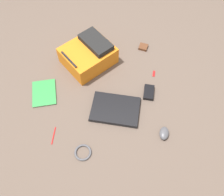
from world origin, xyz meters
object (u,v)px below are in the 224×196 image
(computer_mouse, at_px, (164,133))
(power_brick, at_px, (149,92))
(laptop, at_px, (115,109))
(backpack, at_px, (89,54))
(pen_black, at_px, (54,136))
(cable_coil, at_px, (83,152))
(earbud_pouch, at_px, (143,47))
(book_blue, at_px, (44,93))
(usb_stick, at_px, (154,74))

(computer_mouse, height_order, power_brick, computer_mouse)
(computer_mouse, bearing_deg, laptop, 162.58)
(backpack, bearing_deg, pen_black, -103.99)
(cable_coil, xyz_separation_m, earbud_pouch, (0.40, 0.99, 0.00))
(computer_mouse, bearing_deg, pen_black, -166.96)
(cable_coil, height_order, pen_black, cable_coil)
(backpack, relative_size, earbud_pouch, 7.01)
(book_blue, relative_size, earbud_pouch, 3.79)
(pen_black, bearing_deg, laptop, 29.29)
(cable_coil, bearing_deg, book_blue, 128.90)
(cable_coil, height_order, usb_stick, cable_coil)
(laptop, xyz_separation_m, pen_black, (-0.42, -0.24, -0.01))
(computer_mouse, xyz_separation_m, pen_black, (-0.78, -0.07, -0.02))
(backpack, xyz_separation_m, cable_coil, (0.05, -0.80, -0.08))
(backpack, xyz_separation_m, usb_stick, (0.55, -0.09, -0.08))
(pen_black, relative_size, usb_stick, 2.21)
(book_blue, distance_m, earbud_pouch, 0.94)
(backpack, bearing_deg, cable_coil, -86.30)
(backpack, relative_size, pen_black, 3.87)
(power_brick, height_order, usb_stick, power_brick)
(power_brick, bearing_deg, pen_black, -148.98)
(laptop, bearing_deg, usb_stick, 50.86)
(cable_coil, distance_m, pen_black, 0.25)
(laptop, bearing_deg, book_blue, 169.02)
(cable_coil, relative_size, earbud_pouch, 1.64)
(laptop, bearing_deg, computer_mouse, -25.53)
(pen_black, distance_m, earbud_pouch, 1.08)
(backpack, bearing_deg, power_brick, -30.03)
(laptop, height_order, pen_black, laptop)
(cable_coil, xyz_separation_m, pen_black, (-0.23, 0.11, -0.00))
(pen_black, bearing_deg, cable_coil, -25.76)
(backpack, height_order, laptop, backpack)
(earbud_pouch, relative_size, usb_stick, 1.22)
(pen_black, relative_size, earbud_pouch, 1.81)
(earbud_pouch, bearing_deg, pen_black, -125.54)
(book_blue, distance_m, computer_mouse, 0.97)
(backpack, height_order, earbud_pouch, backpack)
(cable_coil, bearing_deg, pen_black, 154.24)
(power_brick, bearing_deg, laptop, -146.19)
(cable_coil, relative_size, usb_stick, 2.00)
(computer_mouse, bearing_deg, usb_stick, 104.66)
(laptop, height_order, earbud_pouch, laptop)
(laptop, relative_size, computer_mouse, 3.76)
(backpack, bearing_deg, computer_mouse, -45.97)
(power_brick, xyz_separation_m, usb_stick, (0.04, 0.20, -0.01))
(computer_mouse, distance_m, usb_stick, 0.54)
(computer_mouse, height_order, earbud_pouch, computer_mouse)
(backpack, relative_size, laptop, 1.33)
(laptop, bearing_deg, pen_black, -150.71)
(computer_mouse, distance_m, cable_coil, 0.58)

